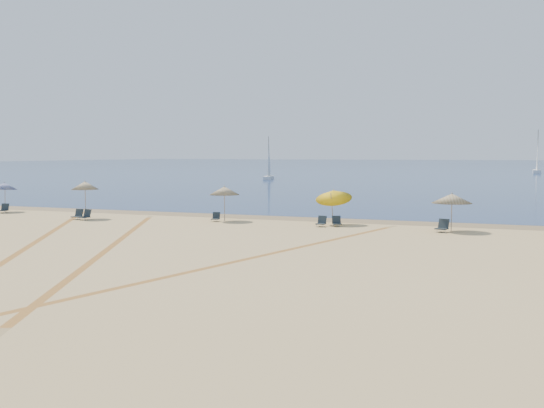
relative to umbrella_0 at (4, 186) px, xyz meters
The scene contains 18 objects.
ground 30.57m from the umbrella_0, 43.28° to the right, with size 160.00×160.00×0.00m, color tan.
ocean 205.30m from the umbrella_0, 83.79° to the left, with size 500.00×500.00×0.00m, color #0C2151.
wet_sand 22.51m from the umbrella_0, ahead, with size 500.00×500.00×0.00m, color olive.
umbrella_0 is the anchor object (origin of this frame).
umbrella_1 9.16m from the umbrella_0, 12.45° to the right, with size 1.86×1.86×2.62m.
umbrella_2 18.53m from the umbrella_0, ahead, with size 2.02×2.02×2.35m.
umbrella_3 25.83m from the umbrella_0, ahead, with size 2.29×2.34×2.55m.
umbrella_4 33.04m from the umbrella_0, ahead, with size 2.29×2.29×2.24m.
chair_1 1.88m from the umbrella_0, 49.97° to the right, with size 0.74×0.81×0.69m.
chair_2 9.24m from the umbrella_0, 16.25° to the right, with size 0.58×0.68×0.69m.
chair_3 10.00m from the umbrella_0, 15.89° to the right, with size 0.70×0.78×0.71m.
chair_4 18.17m from the umbrella_0, ahead, with size 0.58×0.65×0.60m.
chair_5 25.48m from the umbrella_0, ahead, with size 0.58×0.67×0.65m.
chair_6 26.33m from the umbrella_0, ahead, with size 0.74×0.79×0.64m.
chair_7 32.65m from the umbrella_0, ahead, with size 0.82×0.88×0.74m.
sailboat_0 123.26m from the umbrella_0, 68.86° to the left, with size 1.91×6.66×9.85m.
sailboat_2 62.12m from the umbrella_0, 91.32° to the left, with size 2.32×5.14×7.42m.
tire_tracks 21.90m from the umbrella_0, 31.68° to the right, with size 50.47×41.67×0.00m.
Camera 1 is at (13.06, -15.70, 4.47)m, focal length 40.15 mm.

